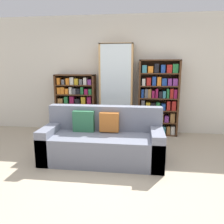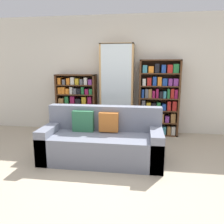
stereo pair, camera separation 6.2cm
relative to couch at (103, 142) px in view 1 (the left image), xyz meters
The scene contains 7 objects.
ground_plane 0.61m from the couch, 74.22° to the right, with size 16.00×16.00×0.00m, color tan.
wall_back 2.06m from the couch, 85.40° to the left, with size 6.69×0.06×2.70m.
couch is the anchor object (origin of this frame).
bookshelf_left 1.85m from the couch, 120.14° to the left, with size 0.94×0.32×1.37m.
display_cabinet 1.71m from the couch, 87.61° to the left, with size 0.75×0.36×2.05m.
bookshelf_right 1.94m from the couch, 56.98° to the left, with size 0.89×0.32×1.70m.
wine_bottle 1.12m from the couch, 53.20° to the left, with size 0.08×0.08×0.39m.
Camera 1 is at (0.46, -2.93, 1.55)m, focal length 35.00 mm.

